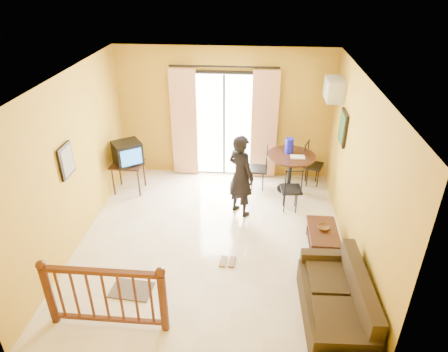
# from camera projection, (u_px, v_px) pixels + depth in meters

# --- Properties ---
(ground) EXTENTS (5.00, 5.00, 0.00)m
(ground) POSITION_uv_depth(u_px,v_px,m) (212.00, 241.00, 6.90)
(ground) COLOR beige
(ground) RESTS_ON ground
(room_shell) EXTENTS (5.00, 5.00, 5.00)m
(room_shell) POSITION_uv_depth(u_px,v_px,m) (210.00, 152.00, 6.08)
(room_shell) COLOR white
(room_shell) RESTS_ON ground
(balcony_door) EXTENTS (2.25, 0.14, 2.46)m
(balcony_door) POSITION_uv_depth(u_px,v_px,m) (224.00, 125.00, 8.45)
(balcony_door) COLOR black
(balcony_door) RESTS_ON ground
(tv_table) EXTENTS (0.63, 0.53, 0.63)m
(tv_table) POSITION_uv_depth(u_px,v_px,m) (128.00, 167.00, 8.14)
(tv_table) COLOR black
(tv_table) RESTS_ON ground
(television) EXTENTS (0.69, 0.68, 0.46)m
(television) POSITION_uv_depth(u_px,v_px,m) (128.00, 153.00, 7.99)
(television) COLOR black
(television) RESTS_ON tv_table
(picture_left) EXTENTS (0.05, 0.42, 0.52)m
(picture_left) POSITION_uv_depth(u_px,v_px,m) (66.00, 161.00, 6.15)
(picture_left) COLOR black
(picture_left) RESTS_ON room_shell
(dining_table) EXTENTS (0.98, 0.98, 0.81)m
(dining_table) POSITION_uv_depth(u_px,v_px,m) (291.00, 162.00, 8.11)
(dining_table) COLOR black
(dining_table) RESTS_ON ground
(water_jug) EXTENTS (0.17, 0.17, 0.31)m
(water_jug) POSITION_uv_depth(u_px,v_px,m) (289.00, 146.00, 8.05)
(water_jug) COLOR #1617D2
(water_jug) RESTS_ON dining_table
(serving_tray) EXTENTS (0.28, 0.19, 0.02)m
(serving_tray) POSITION_uv_depth(u_px,v_px,m) (298.00, 157.00, 7.92)
(serving_tray) COLOR beige
(serving_tray) RESTS_ON dining_table
(dining_chairs) EXTENTS (1.62, 1.52, 0.95)m
(dining_chairs) POSITION_uv_depth(u_px,v_px,m) (286.00, 193.00, 8.29)
(dining_chairs) COLOR black
(dining_chairs) RESTS_ON ground
(air_conditioner) EXTENTS (0.31, 0.60, 0.40)m
(air_conditioner) POSITION_uv_depth(u_px,v_px,m) (334.00, 89.00, 7.41)
(air_conditioner) COLOR silver
(air_conditioner) RESTS_ON room_shell
(botanical_print) EXTENTS (0.05, 0.50, 0.60)m
(botanical_print) POSITION_uv_depth(u_px,v_px,m) (343.00, 128.00, 7.07)
(botanical_print) COLOR black
(botanical_print) RESTS_ON room_shell
(coffee_table) EXTENTS (0.47, 0.85, 0.38)m
(coffee_table) POSITION_uv_depth(u_px,v_px,m) (323.00, 237.00, 6.59)
(coffee_table) COLOR black
(coffee_table) RESTS_ON ground
(bowl) EXTENTS (0.26, 0.26, 0.06)m
(bowl) POSITION_uv_depth(u_px,v_px,m) (323.00, 227.00, 6.55)
(bowl) COLOR brown
(bowl) RESTS_ON coffee_table
(sofa) EXTENTS (0.83, 1.68, 0.79)m
(sofa) POSITION_uv_depth(u_px,v_px,m) (338.00, 304.00, 5.25)
(sofa) COLOR #302413
(sofa) RESTS_ON ground
(standing_person) EXTENTS (0.69, 0.67, 1.59)m
(standing_person) POSITION_uv_depth(u_px,v_px,m) (241.00, 176.00, 7.30)
(standing_person) COLOR black
(standing_person) RESTS_ON ground
(stair_balustrade) EXTENTS (1.63, 0.13, 1.04)m
(stair_balustrade) POSITION_uv_depth(u_px,v_px,m) (104.00, 293.00, 5.06)
(stair_balustrade) COLOR #471E0F
(stair_balustrade) RESTS_ON ground
(doormat) EXTENTS (0.63, 0.45, 0.02)m
(doormat) POSITION_uv_depth(u_px,v_px,m) (132.00, 290.00, 5.86)
(doormat) COLOR #4F453F
(doormat) RESTS_ON ground
(sandals) EXTENTS (0.27, 0.26, 0.03)m
(sandals) POSITION_uv_depth(u_px,v_px,m) (228.00, 262.00, 6.40)
(sandals) COLOR brown
(sandals) RESTS_ON ground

